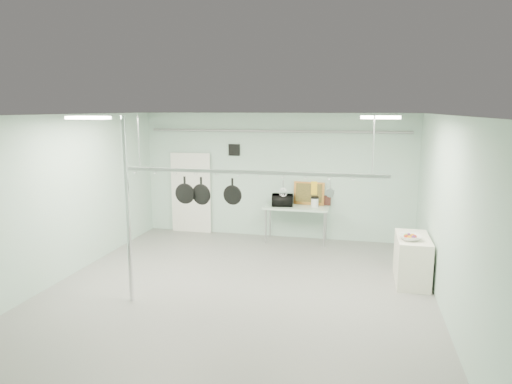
% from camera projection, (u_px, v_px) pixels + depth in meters
% --- Properties ---
extents(floor, '(8.00, 8.00, 0.00)m').
position_uv_depth(floor, '(235.00, 295.00, 8.19)').
color(floor, gray).
rests_on(floor, ground).
extents(ceiling, '(7.00, 8.00, 0.02)m').
position_uv_depth(ceiling, '(233.00, 116.00, 7.61)').
color(ceiling, silver).
rests_on(ceiling, back_wall).
extents(back_wall, '(7.00, 0.02, 3.20)m').
position_uv_depth(back_wall, '(276.00, 176.00, 11.72)').
color(back_wall, '#A4C5B1').
rests_on(back_wall, floor).
extents(right_wall, '(0.02, 8.00, 3.20)m').
position_uv_depth(right_wall, '(449.00, 219.00, 7.13)').
color(right_wall, '#A4C5B1').
rests_on(right_wall, floor).
extents(door, '(1.10, 0.10, 2.20)m').
position_uv_depth(door, '(191.00, 194.00, 12.28)').
color(door, silver).
rests_on(door, floor).
extents(wall_vent, '(0.30, 0.04, 0.30)m').
position_uv_depth(wall_vent, '(234.00, 150.00, 11.83)').
color(wall_vent, black).
rests_on(wall_vent, back_wall).
extents(conduit_pipe, '(6.60, 0.07, 0.07)m').
position_uv_depth(conduit_pipe, '(276.00, 131.00, 11.43)').
color(conduit_pipe, gray).
rests_on(conduit_pipe, back_wall).
extents(chrome_pole, '(0.08, 0.08, 3.20)m').
position_uv_depth(chrome_pole, '(128.00, 211.00, 7.70)').
color(chrome_pole, silver).
rests_on(chrome_pole, floor).
extents(prep_table, '(1.60, 0.70, 0.91)m').
position_uv_depth(prep_table, '(296.00, 209.00, 11.36)').
color(prep_table, '#B1D0BA').
rests_on(prep_table, floor).
extents(side_cabinet, '(0.60, 1.20, 0.90)m').
position_uv_depth(side_cabinet, '(412.00, 259.00, 8.76)').
color(side_cabinet, silver).
rests_on(side_cabinet, floor).
extents(pot_rack, '(4.80, 0.06, 1.00)m').
position_uv_depth(pot_rack, '(249.00, 171.00, 8.03)').
color(pot_rack, '#B7B7BC').
rests_on(pot_rack, ceiling).
extents(light_panel_left, '(0.65, 0.30, 0.05)m').
position_uv_depth(light_panel_left, '(88.00, 118.00, 7.33)').
color(light_panel_left, white).
rests_on(light_panel_left, ceiling).
extents(light_panel_right, '(0.65, 0.30, 0.05)m').
position_uv_depth(light_panel_right, '(380.00, 117.00, 7.67)').
color(light_panel_right, white).
rests_on(light_panel_right, ceiling).
extents(microwave, '(0.57, 0.43, 0.29)m').
position_uv_depth(microwave, '(282.00, 200.00, 11.40)').
color(microwave, black).
rests_on(microwave, prep_table).
extents(coffee_canister, '(0.24, 0.24, 0.22)m').
position_uv_depth(coffee_canister, '(315.00, 203.00, 11.26)').
color(coffee_canister, silver).
rests_on(coffee_canister, prep_table).
extents(painting_large, '(0.79, 0.20, 0.58)m').
position_uv_depth(painting_large, '(309.00, 193.00, 11.52)').
color(painting_large, orange).
rests_on(painting_large, prep_table).
extents(painting_small, '(0.30, 0.10, 0.25)m').
position_uv_depth(painting_small, '(325.00, 200.00, 11.46)').
color(painting_small, '#371913').
rests_on(painting_small, prep_table).
extents(fruit_bowl, '(0.48, 0.48, 0.10)m').
position_uv_depth(fruit_bowl, '(410.00, 238.00, 8.45)').
color(fruit_bowl, silver).
rests_on(fruit_bowl, side_cabinet).
extents(skillet_left, '(0.38, 0.08, 0.50)m').
position_uv_depth(skillet_left, '(185.00, 190.00, 8.37)').
color(skillet_left, black).
rests_on(skillet_left, pot_rack).
extents(skillet_mid, '(0.39, 0.15, 0.52)m').
position_uv_depth(skillet_mid, '(201.00, 191.00, 8.30)').
color(skillet_mid, black).
rests_on(skillet_mid, pot_rack).
extents(skillet_right, '(0.36, 0.11, 0.48)m').
position_uv_depth(skillet_right, '(232.00, 191.00, 8.17)').
color(skillet_right, black).
rests_on(skillet_right, pot_rack).
extents(whisk, '(0.16, 0.16, 0.31)m').
position_uv_depth(whisk, '(283.00, 189.00, 7.95)').
color(whisk, silver).
rests_on(whisk, pot_rack).
extents(grater, '(0.10, 0.06, 0.25)m').
position_uv_depth(grater, '(314.00, 188.00, 7.82)').
color(grater, orange).
rests_on(grater, pot_rack).
extents(saucepan, '(0.16, 0.10, 0.26)m').
position_uv_depth(saucepan, '(330.00, 189.00, 7.77)').
color(saucepan, '#B2B2B7').
rests_on(saucepan, pot_rack).
extents(fruit_cluster, '(0.24, 0.24, 0.09)m').
position_uv_depth(fruit_cluster, '(410.00, 235.00, 8.45)').
color(fruit_cluster, maroon).
rests_on(fruit_cluster, fruit_bowl).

